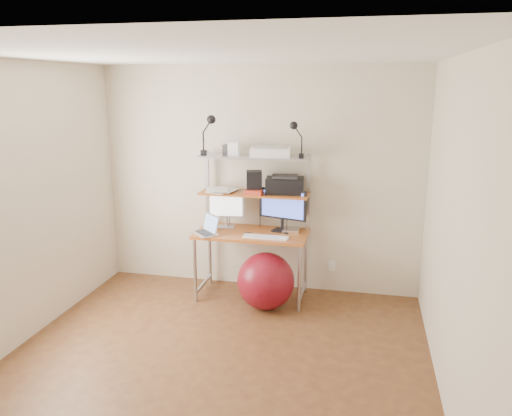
% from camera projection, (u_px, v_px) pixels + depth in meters
% --- Properties ---
extents(room, '(3.60, 3.60, 3.60)m').
position_uv_depth(room, '(210.00, 222.00, 3.87)').
color(room, brown).
rests_on(room, ground).
extents(computer_desk, '(1.20, 0.60, 1.57)m').
position_uv_depth(computer_desk, '(253.00, 211.00, 5.37)').
color(computer_desk, '#BE6724').
rests_on(computer_desk, ground).
extents(desktop, '(1.20, 0.60, 0.00)m').
position_uv_depth(desktop, '(252.00, 232.00, 5.36)').
color(desktop, '#BE6724').
rests_on(desktop, computer_desk).
extents(mid_shelf, '(1.18, 0.34, 0.00)m').
position_uv_depth(mid_shelf, '(254.00, 192.00, 5.38)').
color(mid_shelf, '#BE6724').
rests_on(mid_shelf, computer_desk).
extents(top_shelf, '(1.18, 0.34, 0.00)m').
position_uv_depth(top_shelf, '(254.00, 156.00, 5.29)').
color(top_shelf, '#A5A6AA').
rests_on(top_shelf, computer_desk).
extents(floor, '(3.60, 3.60, 0.00)m').
position_uv_depth(floor, '(213.00, 365.00, 4.17)').
color(floor, brown).
rests_on(floor, ground).
extents(wall_outlet, '(0.08, 0.01, 0.12)m').
position_uv_depth(wall_outlet, '(332.00, 266.00, 5.61)').
color(wall_outlet, white).
rests_on(wall_outlet, room).
extents(monitor_silver, '(0.40, 0.16, 0.44)m').
position_uv_depth(monitor_silver, '(226.00, 207.00, 5.50)').
color(monitor_silver, '#A5A5AA').
rests_on(monitor_silver, desktop).
extents(monitor_black, '(0.53, 0.20, 0.54)m').
position_uv_depth(monitor_black, '(283.00, 206.00, 5.35)').
color(monitor_black, black).
rests_on(monitor_black, desktop).
extents(laptop, '(0.37, 0.37, 0.26)m').
position_uv_depth(laptop, '(208.00, 230.00, 5.30)').
color(laptop, silver).
rests_on(laptop, desktop).
extents(keyboard, '(0.47, 0.14, 0.01)m').
position_uv_depth(keyboard, '(265.00, 237.00, 5.17)').
color(keyboard, white).
rests_on(keyboard, desktop).
extents(mouse, '(0.09, 0.06, 0.02)m').
position_uv_depth(mouse, '(284.00, 238.00, 5.12)').
color(mouse, white).
rests_on(mouse, desktop).
extents(mac_mini, '(0.20, 0.20, 0.03)m').
position_uv_depth(mac_mini, '(291.00, 230.00, 5.39)').
color(mac_mini, silver).
rests_on(mac_mini, desktop).
extents(phone, '(0.07, 0.12, 0.01)m').
position_uv_depth(phone, '(247.00, 234.00, 5.26)').
color(phone, black).
rests_on(phone, desktop).
extents(printer, '(0.43, 0.32, 0.19)m').
position_uv_depth(printer, '(285.00, 185.00, 5.34)').
color(printer, black).
rests_on(printer, mid_shelf).
extents(nas_cube, '(0.20, 0.20, 0.24)m').
position_uv_depth(nas_cube, '(254.00, 182.00, 5.33)').
color(nas_cube, black).
rests_on(nas_cube, mid_shelf).
extents(red_box, '(0.19, 0.13, 0.05)m').
position_uv_depth(red_box, '(254.00, 192.00, 5.27)').
color(red_box, '#B7321D').
rests_on(red_box, mid_shelf).
extents(scanner, '(0.44, 0.32, 0.11)m').
position_uv_depth(scanner, '(271.00, 152.00, 5.21)').
color(scanner, white).
rests_on(scanner, top_shelf).
extents(box_white, '(0.12, 0.10, 0.13)m').
position_uv_depth(box_white, '(234.00, 149.00, 5.32)').
color(box_white, white).
rests_on(box_white, top_shelf).
extents(box_grey, '(0.13, 0.13, 0.10)m').
position_uv_depth(box_grey, '(229.00, 149.00, 5.38)').
color(box_grey, '#2B2B2D').
rests_on(box_grey, top_shelf).
extents(clip_lamp_left, '(0.17, 0.09, 0.42)m').
position_uv_depth(clip_lamp_left, '(210.00, 126.00, 5.24)').
color(clip_lamp_left, black).
rests_on(clip_lamp_left, top_shelf).
extents(clip_lamp_right, '(0.15, 0.08, 0.37)m').
position_uv_depth(clip_lamp_right, '(295.00, 131.00, 5.06)').
color(clip_lamp_right, black).
rests_on(clip_lamp_right, top_shelf).
extents(exercise_ball, '(0.60, 0.60, 0.60)m').
position_uv_depth(exercise_ball, '(266.00, 281.00, 5.18)').
color(exercise_ball, maroon).
rests_on(exercise_ball, floor).
extents(paper_stack, '(0.40, 0.41, 0.03)m').
position_uv_depth(paper_stack, '(220.00, 190.00, 5.45)').
color(paper_stack, white).
rests_on(paper_stack, mid_shelf).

